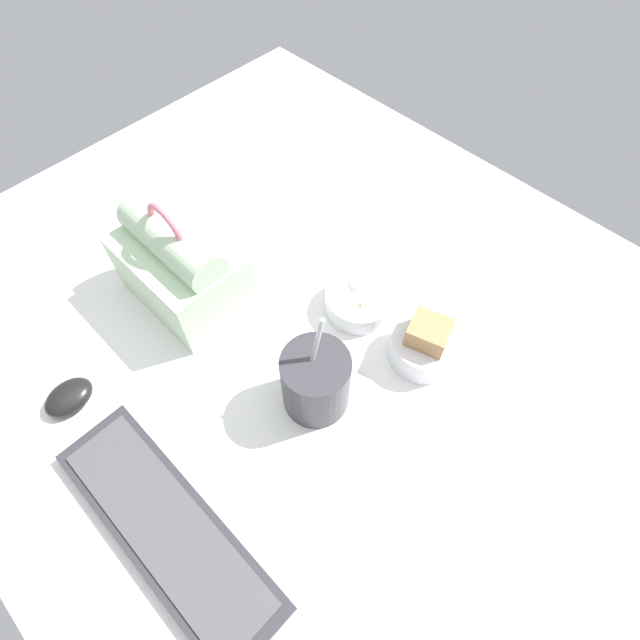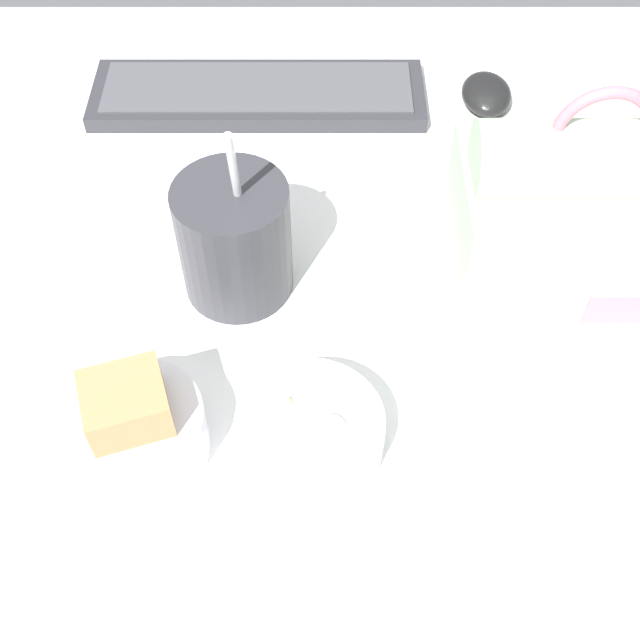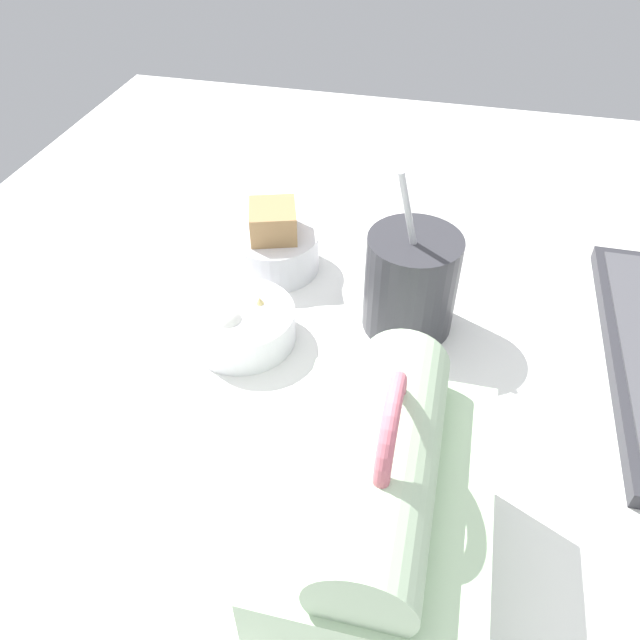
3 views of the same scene
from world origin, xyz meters
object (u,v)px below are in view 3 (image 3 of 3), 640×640
(lunch_bag, at_px, (380,516))
(soup_cup, at_px, (411,282))
(bento_bowl_snacks, at_px, (243,322))
(bento_bowl_sandwich, at_px, (274,246))

(lunch_bag, bearing_deg, soup_cup, -177.32)
(lunch_bag, relative_size, bento_bowl_snacks, 1.78)
(bento_bowl_sandwich, height_order, bento_bowl_snacks, bento_bowl_sandwich)
(bento_bowl_sandwich, relative_size, bento_bowl_snacks, 0.94)
(lunch_bag, bearing_deg, bento_bowl_sandwich, -152.61)
(soup_cup, bearing_deg, bento_bowl_snacks, -69.34)
(lunch_bag, xyz_separation_m, soup_cup, (-0.29, -0.01, -0.02))
(bento_bowl_sandwich, bearing_deg, soup_cup, 68.78)
(lunch_bag, height_order, bento_bowl_snacks, lunch_bag)
(soup_cup, bearing_deg, bento_bowl_sandwich, -111.22)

